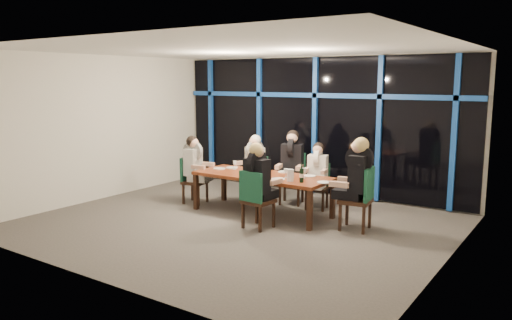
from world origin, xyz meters
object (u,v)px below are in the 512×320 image
object	(u,v)px
diner_end_left	(194,160)
diner_near_mid	(258,173)
diner_end_right	(357,170)
water_pitcher	(290,175)
chair_far_left	(256,175)
chair_near_mid	(255,197)
chair_end_left	(191,177)
diner_far_mid	(292,156)
dining_table	(262,178)
diner_far_left	(254,158)
diner_far_right	(317,166)
chair_end_right	(361,195)
chair_far_right	(318,183)
chair_far_mid	(293,175)
wine_bottle	(302,175)

from	to	relation	value
diner_end_left	diner_near_mid	xyz separation A→B (m)	(2.03, -0.72, 0.05)
diner_end_right	water_pitcher	bearing A→B (deg)	-82.39
diner_end_right	water_pitcher	size ratio (longest dim) A/B	4.90
chair_far_left	chair_near_mid	size ratio (longest dim) A/B	0.94
chair_end_left	diner_far_mid	bearing A→B (deg)	-68.60
chair_far_left	water_pitcher	xyz separation A→B (m)	(1.46, -1.11, 0.33)
dining_table	chair_end_left	distance (m)	1.67
water_pitcher	chair_near_mid	bearing A→B (deg)	-137.95
chair_end_left	diner_end_right	world-z (taller)	diner_end_right
diner_far_left	diner_far_mid	distance (m)	0.83
dining_table	diner_far_mid	size ratio (longest dim) A/B	2.62
chair_far_left	diner_near_mid	size ratio (longest dim) A/B	0.96
dining_table	chair_far_left	bearing A→B (deg)	129.30
diner_end_right	chair_far_left	bearing A→B (deg)	-114.98
diner_far_right	chair_far_left	bearing A→B (deg)	168.49
chair_far_left	diner_end_right	xyz separation A→B (m)	(2.56, -0.83, 0.49)
chair_end_right	chair_near_mid	xyz separation A→B (m)	(-1.50, -0.92, -0.04)
dining_table	diner_far_right	xyz separation A→B (m)	(0.69, 0.89, 0.17)
chair_end_right	diner_far_mid	distance (m)	2.12
diner_far_mid	chair_far_right	bearing A→B (deg)	-18.01
chair_far_right	diner_end_left	distance (m)	2.52
chair_far_mid	wine_bottle	distance (m)	1.60
dining_table	water_pitcher	bearing A→B (deg)	-18.41
chair_end_right	wine_bottle	size ratio (longest dim) A/B	3.27
dining_table	diner_near_mid	world-z (taller)	diner_near_mid
dining_table	diner_far_right	size ratio (longest dim) A/B	3.01
diner_far_right	water_pitcher	distance (m)	1.14
chair_far_left	chair_near_mid	xyz separation A→B (m)	(1.14, -1.74, 0.03)
diner_end_left	chair_end_right	bearing A→B (deg)	-98.29
chair_near_mid	diner_far_left	world-z (taller)	diner_far_left
chair_far_mid	chair_far_right	xyz separation A→B (m)	(0.63, -0.11, -0.07)
diner_near_mid	chair_near_mid	bearing A→B (deg)	90.00
chair_end_left	chair_end_right	world-z (taller)	chair_end_right
chair_near_mid	diner_near_mid	distance (m)	0.40
diner_end_right	diner_far_right	bearing A→B (deg)	-133.28
chair_far_left	chair_far_mid	world-z (taller)	chair_far_mid
chair_end_right	diner_end_left	xyz separation A→B (m)	(-3.53, -0.12, 0.30)
diner_end_right	wine_bottle	distance (m)	0.94
diner_far_right	diner_near_mid	bearing A→B (deg)	-110.82
diner_far_left	wine_bottle	xyz separation A→B (m)	(1.68, -1.00, -0.02)
chair_far_left	diner_end_left	bearing A→B (deg)	-117.00
chair_far_left	chair_near_mid	world-z (taller)	chair_near_mid
water_pitcher	diner_far_left	bearing A→B (deg)	123.80
diner_far_right	water_pitcher	size ratio (longest dim) A/B	4.08
wine_bottle	water_pitcher	distance (m)	0.21
chair_end_right	chair_far_right	bearing A→B (deg)	-132.82
diner_near_mid	water_pitcher	world-z (taller)	diner_near_mid
chair_far_right	diner_near_mid	size ratio (longest dim) A/B	0.91
chair_far_left	chair_far_mid	size ratio (longest dim) A/B	0.92
chair_far_right	diner_end_left	size ratio (longest dim) A/B	0.97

